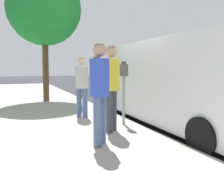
# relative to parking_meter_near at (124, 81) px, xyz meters

# --- Properties ---
(ground_plane) EXTENTS (80.00, 80.00, 0.00)m
(ground_plane) POSITION_rel_parking_meter_near_xyz_m (-1.35, -0.08, -1.18)
(ground_plane) COLOR #2D2D33
(sidewalk_slab) EXTENTS (5.00, 32.00, 0.15)m
(sidewalk_slab) POSITION_rel_parking_meter_near_xyz_m (2.15, -0.08, -1.11)
(sidewalk_slab) COLOR #9E998E
(sidewalk_slab) RESTS_ON ground
(parking_meter_near) EXTENTS (0.14, 0.18, 1.52)m
(parking_meter_near) POSITION_rel_parking_meter_near_xyz_m (0.00, 0.00, 0.00)
(parking_meter_near) COLOR gray
(parking_meter_near) RESTS_ON sidewalk_slab
(pedestrian_in_blue) EXTENTS (0.34, 0.34, 1.78)m
(pedestrian_in_blue) POSITION_rel_parking_meter_near_xyz_m (1.04, 1.23, -0.00)
(pedestrian_in_blue) COLOR #4C608C
(pedestrian_in_blue) RESTS_ON sidewalk_slab
(pedestrian_in_yellow) EXTENTS (0.34, 0.34, 1.82)m
(pedestrian_in_yellow) POSITION_rel_parking_meter_near_xyz_m (0.52, 0.51, 0.02)
(pedestrian_in_yellow) COLOR #383D47
(pedestrian_in_yellow) RESTS_ON sidewalk_slab
(pedestrian_in_gray) EXTENTS (0.34, 0.34, 1.66)m
(pedestrian_in_gray) POSITION_rel_parking_meter_near_xyz_m (0.70, -1.16, -0.08)
(pedestrian_in_gray) COLOR #4C608C
(pedestrian_in_gray) RESTS_ON sidewalk_slab
(pedestrian_in_green) EXTENTS (0.34, 0.36, 1.71)m
(pedestrian_in_green) POSITION_rel_parking_meter_near_xyz_m (0.09, -1.64, -0.05)
(pedestrian_in_green) COLOR #383D47
(pedestrian_in_green) RESTS_ON sidewalk_slab
(parked_van) EXTENTS (2.21, 5.24, 2.15)m
(parked_van) POSITION_rel_parking_meter_near_xyz_m (-1.50, -0.01, -0.03)
(parked_van) COLOR white
(parked_van) RESTS_ON ground
(street_tree) EXTENTS (2.91, 2.91, 5.14)m
(street_tree) POSITION_rel_parking_meter_near_xyz_m (1.18, -4.85, 2.64)
(street_tree) COLOR brown
(street_tree) RESTS_ON sidewalk_slab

